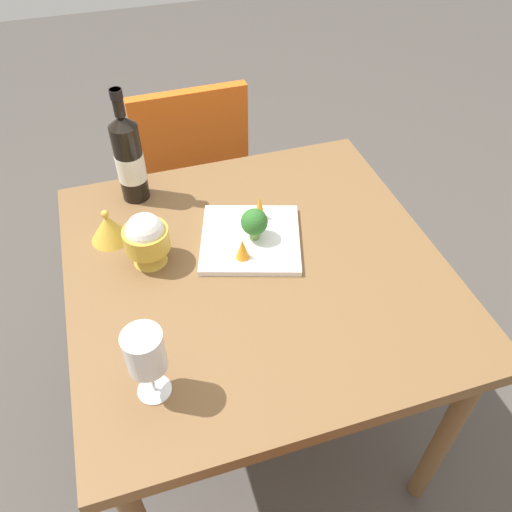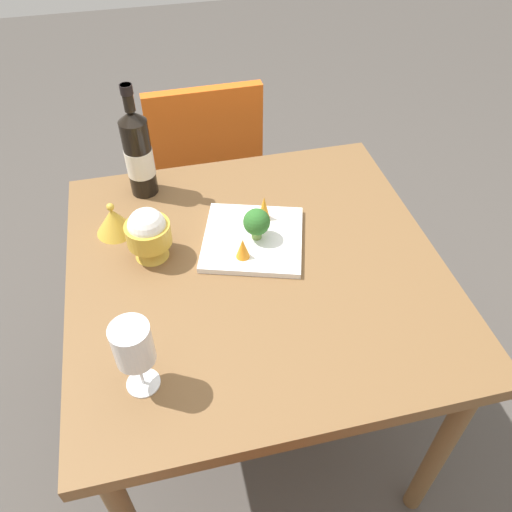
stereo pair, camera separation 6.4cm
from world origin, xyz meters
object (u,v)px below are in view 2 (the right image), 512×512
at_px(chair_by_wall, 205,159).
at_px(serving_plate, 253,239).
at_px(carrot_garnish_left, 243,248).
at_px(carrot_garnish_right, 264,208).
at_px(wine_bottle, 138,153).
at_px(broccoli_floret, 257,223).
at_px(wine_glass, 133,346).
at_px(rice_bowl, 148,233).
at_px(rice_bowl_lid, 114,221).

distance_m(chair_by_wall, serving_plate, 0.73).
relative_size(carrot_garnish_left, carrot_garnish_right, 0.82).
height_order(wine_bottle, carrot_garnish_right, wine_bottle).
bearing_deg(broccoli_floret, carrot_garnish_right, -27.24).
height_order(wine_glass, serving_plate, wine_glass).
height_order(rice_bowl, rice_bowl_lid, rice_bowl).
bearing_deg(wine_bottle, rice_bowl_lid, 150.72).
bearing_deg(chair_by_wall, rice_bowl_lid, -119.27).
relative_size(rice_bowl, broccoli_floret, 1.65).
xyz_separation_m(rice_bowl_lid, carrot_garnish_right, (-0.05, -0.39, 0.01)).
height_order(wine_bottle, carrot_garnish_left, wine_bottle).
bearing_deg(wine_glass, broccoli_floret, -41.91).
relative_size(serving_plate, carrot_garnish_right, 4.59).
bearing_deg(serving_plate, carrot_garnish_right, -34.70).
xyz_separation_m(rice_bowl, rice_bowl_lid, (0.11, 0.08, -0.04)).
bearing_deg(carrot_garnish_right, serving_plate, 145.30).
distance_m(broccoli_floret, carrot_garnish_left, 0.08).
bearing_deg(carrot_garnish_left, chair_by_wall, -0.95).
relative_size(rice_bowl_lid, broccoli_floret, 1.17).
relative_size(serving_plate, broccoli_floret, 3.66).
distance_m(rice_bowl, broccoli_floret, 0.27).
bearing_deg(carrot_garnish_left, rice_bowl, 71.52).
height_order(serving_plate, carrot_garnish_right, carrot_garnish_right).
height_order(chair_by_wall, rice_bowl_lid, chair_by_wall).
xyz_separation_m(rice_bowl, broccoli_floret, (-0.01, -0.27, -0.01)).
relative_size(wine_bottle, rice_bowl, 2.28).
distance_m(wine_bottle, wine_glass, 0.63).
bearing_deg(rice_bowl, rice_bowl_lid, 37.60).
relative_size(chair_by_wall, rice_bowl, 6.00).
bearing_deg(carrot_garnish_left, carrot_garnish_right, -33.18).
bearing_deg(serving_plate, carrot_garnish_left, 148.39).
bearing_deg(wine_bottle, carrot_garnish_right, -125.11).
xyz_separation_m(chair_by_wall, broccoli_floret, (-0.70, -0.04, 0.27)).
bearing_deg(wine_bottle, wine_glass, 175.13).
bearing_deg(broccoli_floret, wine_glass, 138.09).
bearing_deg(wine_glass, chair_by_wall, -14.89).
distance_m(wine_bottle, serving_plate, 0.39).
height_order(chair_by_wall, carrot_garnish_left, chair_by_wall).
xyz_separation_m(wine_bottle, rice_bowl, (-0.27, 0.00, -0.05)).
bearing_deg(carrot_garnish_left, wine_bottle, 32.11).
height_order(rice_bowl_lid, carrot_garnish_right, rice_bowl_lid).
relative_size(wine_bottle, rice_bowl_lid, 3.24).
xyz_separation_m(broccoli_floret, carrot_garnish_right, (0.07, -0.04, -0.02)).
relative_size(rice_bowl, carrot_garnish_left, 2.54).
bearing_deg(wine_glass, serving_plate, -40.68).
bearing_deg(broccoli_floret, serving_plate, 59.38).
bearing_deg(broccoli_floret, wine_bottle, 43.11).
height_order(wine_glass, carrot_garnish_left, wine_glass).
xyz_separation_m(rice_bowl, carrot_garnish_right, (0.06, -0.30, -0.02)).
bearing_deg(rice_bowl, wine_bottle, -0.75).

